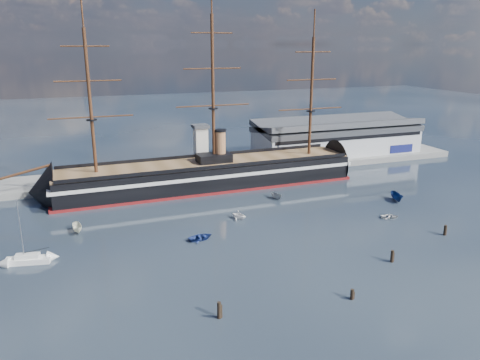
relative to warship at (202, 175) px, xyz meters
name	(u,v)px	position (x,y,z in m)	size (l,w,h in m)	color
ground	(224,209)	(0.27, -20.00, -4.04)	(600.00, 600.00, 0.00)	black
quay	(219,172)	(10.27, 16.00, -4.04)	(180.00, 18.00, 2.00)	slate
warehouse	(337,137)	(58.27, 20.00, 3.95)	(63.00, 21.00, 11.60)	#B7BABC
quay_tower	(201,147)	(3.27, 13.00, 5.72)	(5.00, 5.00, 15.00)	silver
warship	(202,175)	(0.00, 0.00, 0.00)	(113.01, 17.75, 53.94)	black
sailboat	(28,259)	(-46.24, -36.91, -3.17)	(8.83, 4.07, 13.61)	white
motorboat_a	(78,232)	(-36.51, -23.65, -4.04)	(6.10, 2.24, 2.44)	#EAE9CD
motorboat_b	(201,239)	(-10.98, -37.44, -4.04)	(3.48, 1.39, 1.63)	navy
motorboat_c	(276,199)	(16.55, -17.36, -4.04)	(5.17, 1.90, 2.07)	gray
motorboat_d	(239,219)	(1.33, -28.47, -4.04)	(6.73, 2.92, 2.47)	white
motorboat_e	(390,218)	(36.92, -40.80, -4.04)	(2.69, 1.08, 1.26)	silver
motorboat_f	(396,201)	(47.11, -30.30, -4.04)	(7.02, 2.57, 2.81)	navy
piling_near_left	(219,318)	(-16.55, -68.47, -4.04)	(0.64, 0.64, 3.55)	black
piling_near_mid	(352,299)	(6.38, -70.78, -4.04)	(0.64, 0.64, 2.57)	black
piling_near_right	(392,262)	(21.76, -61.34, -4.04)	(0.64, 0.64, 3.20)	black
piling_far_right	(444,235)	(41.74, -54.13, -4.04)	(0.64, 0.64, 3.14)	black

